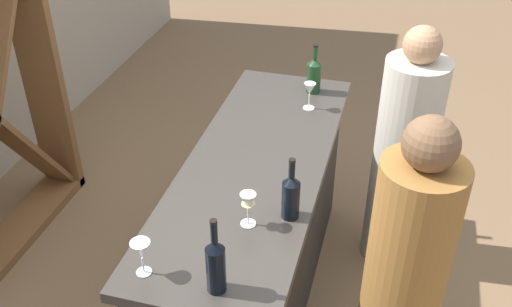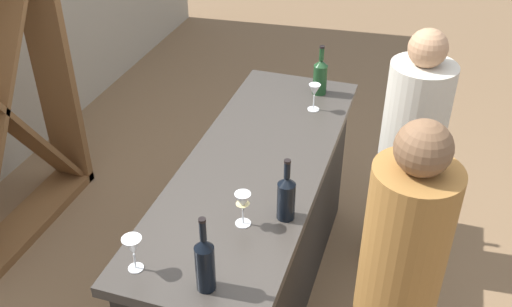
{
  "view_description": "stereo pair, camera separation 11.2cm",
  "coord_description": "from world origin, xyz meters",
  "px_view_note": "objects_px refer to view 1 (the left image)",
  "views": [
    {
      "loc": [
        -2.28,
        -0.62,
        2.6
      ],
      "look_at": [
        0.0,
        0.0,
        1.01
      ],
      "focal_mm": 41.18,
      "sensor_mm": 36.0,
      "label": 1
    },
    {
      "loc": [
        -2.24,
        -0.72,
        2.6
      ],
      "look_at": [
        0.0,
        0.0,
        1.01
      ],
      "focal_mm": 41.18,
      "sensor_mm": 36.0,
      "label": 2
    }
  ],
  "objects_px": {
    "wine_bottle_second_left_near_black": "(291,195)",
    "wine_glass_near_right": "(141,251)",
    "person_center_guest": "(401,295)",
    "wine_bottle_center_olive_green": "(314,74)",
    "wine_glass_near_left": "(310,90)",
    "wine_bottle_leftmost_near_black": "(216,264)",
    "wine_glass_near_center": "(248,204)",
    "person_left_guest": "(403,161)"
  },
  "relations": [
    {
      "from": "wine_bottle_second_left_near_black",
      "to": "person_left_guest",
      "type": "bearing_deg",
      "value": -25.56
    },
    {
      "from": "wine_bottle_center_olive_green",
      "to": "wine_glass_near_center",
      "type": "bearing_deg",
      "value": 177.88
    },
    {
      "from": "wine_bottle_leftmost_near_black",
      "to": "wine_bottle_second_left_near_black",
      "type": "relative_size",
      "value": 1.12
    },
    {
      "from": "wine_glass_near_left",
      "to": "person_center_guest",
      "type": "xyz_separation_m",
      "value": [
        -1.07,
        -0.61,
        -0.33
      ]
    },
    {
      "from": "person_left_guest",
      "to": "wine_glass_near_left",
      "type": "bearing_deg",
      "value": -0.31
    },
    {
      "from": "wine_glass_near_center",
      "to": "wine_bottle_center_olive_green",
      "type": "bearing_deg",
      "value": -2.12
    },
    {
      "from": "wine_bottle_leftmost_near_black",
      "to": "wine_bottle_center_olive_green",
      "type": "distance_m",
      "value": 1.63
    },
    {
      "from": "wine_bottle_leftmost_near_black",
      "to": "wine_bottle_center_olive_green",
      "type": "height_order",
      "value": "wine_bottle_leftmost_near_black"
    },
    {
      "from": "wine_bottle_leftmost_near_black",
      "to": "person_center_guest",
      "type": "xyz_separation_m",
      "value": [
        0.36,
        -0.68,
        -0.34
      ]
    },
    {
      "from": "wine_glass_near_right",
      "to": "person_center_guest",
      "type": "bearing_deg",
      "value": -70.28
    },
    {
      "from": "wine_glass_near_center",
      "to": "person_left_guest",
      "type": "xyz_separation_m",
      "value": [
        1.05,
        -0.62,
        -0.38
      ]
    },
    {
      "from": "wine_bottle_leftmost_near_black",
      "to": "person_center_guest",
      "type": "bearing_deg",
      "value": -62.31
    },
    {
      "from": "wine_glass_near_left",
      "to": "person_left_guest",
      "type": "xyz_separation_m",
      "value": [
        0.01,
        -0.56,
        -0.38
      ]
    },
    {
      "from": "wine_bottle_second_left_near_black",
      "to": "wine_bottle_center_olive_green",
      "type": "bearing_deg",
      "value": 5.63
    },
    {
      "from": "person_center_guest",
      "to": "person_left_guest",
      "type": "bearing_deg",
      "value": -79.57
    },
    {
      "from": "person_left_guest",
      "to": "person_center_guest",
      "type": "xyz_separation_m",
      "value": [
        -1.08,
        -0.05,
        0.05
      ]
    },
    {
      "from": "person_center_guest",
      "to": "wine_bottle_leftmost_near_black",
      "type": "bearing_deg",
      "value": 35.5
    },
    {
      "from": "person_center_guest",
      "to": "wine_glass_near_center",
      "type": "bearing_deg",
      "value": 5.48
    },
    {
      "from": "wine_bottle_center_olive_green",
      "to": "wine_glass_near_center",
      "type": "relative_size",
      "value": 1.86
    },
    {
      "from": "wine_glass_near_right",
      "to": "wine_glass_near_left",
      "type": "bearing_deg",
      "value": -14.52
    },
    {
      "from": "wine_glass_near_right",
      "to": "person_center_guest",
      "type": "relative_size",
      "value": 0.1
    },
    {
      "from": "wine_glass_near_center",
      "to": "wine_glass_near_right",
      "type": "distance_m",
      "value": 0.49
    },
    {
      "from": "wine_glass_near_right",
      "to": "person_center_guest",
      "type": "distance_m",
      "value": 1.09
    },
    {
      "from": "wine_bottle_second_left_near_black",
      "to": "person_center_guest",
      "type": "height_order",
      "value": "person_center_guest"
    },
    {
      "from": "wine_bottle_center_olive_green",
      "to": "person_left_guest",
      "type": "xyz_separation_m",
      "value": [
        -0.19,
        -0.57,
        -0.38
      ]
    },
    {
      "from": "wine_bottle_leftmost_near_black",
      "to": "wine_bottle_second_left_near_black",
      "type": "height_order",
      "value": "wine_bottle_leftmost_near_black"
    },
    {
      "from": "wine_bottle_leftmost_near_black",
      "to": "wine_glass_near_right",
      "type": "bearing_deg",
      "value": 88.69
    },
    {
      "from": "wine_bottle_second_left_near_black",
      "to": "wine_glass_near_left",
      "type": "bearing_deg",
      "value": 6.05
    },
    {
      "from": "wine_glass_near_left",
      "to": "person_left_guest",
      "type": "height_order",
      "value": "person_left_guest"
    },
    {
      "from": "wine_glass_near_center",
      "to": "person_center_guest",
      "type": "xyz_separation_m",
      "value": [
        -0.03,
        -0.67,
        -0.33
      ]
    },
    {
      "from": "wine_bottle_second_left_near_black",
      "to": "wine_glass_near_right",
      "type": "distance_m",
      "value": 0.67
    },
    {
      "from": "wine_bottle_center_olive_green",
      "to": "wine_glass_near_right",
      "type": "relative_size",
      "value": 1.93
    },
    {
      "from": "person_center_guest",
      "to": "wine_bottle_center_olive_green",
      "type": "bearing_deg",
      "value": -56.24
    },
    {
      "from": "wine_glass_near_right",
      "to": "person_center_guest",
      "type": "height_order",
      "value": "person_center_guest"
    },
    {
      "from": "wine_glass_near_left",
      "to": "wine_bottle_center_olive_green",
      "type": "bearing_deg",
      "value": 3.66
    },
    {
      "from": "wine_glass_near_center",
      "to": "person_center_guest",
      "type": "relative_size",
      "value": 0.1
    },
    {
      "from": "wine_bottle_second_left_near_black",
      "to": "wine_bottle_center_olive_green",
      "type": "relative_size",
      "value": 1.0
    },
    {
      "from": "wine_glass_near_right",
      "to": "wine_bottle_second_left_near_black",
      "type": "bearing_deg",
      "value": -44.69
    },
    {
      "from": "wine_bottle_second_left_near_black",
      "to": "wine_glass_near_left",
      "type": "height_order",
      "value": "wine_bottle_second_left_near_black"
    },
    {
      "from": "wine_bottle_second_left_near_black",
      "to": "wine_glass_near_center",
      "type": "distance_m",
      "value": 0.19
    },
    {
      "from": "wine_bottle_center_olive_green",
      "to": "person_center_guest",
      "type": "height_order",
      "value": "person_center_guest"
    },
    {
      "from": "wine_bottle_second_left_near_black",
      "to": "person_center_guest",
      "type": "distance_m",
      "value": 0.62
    }
  ]
}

